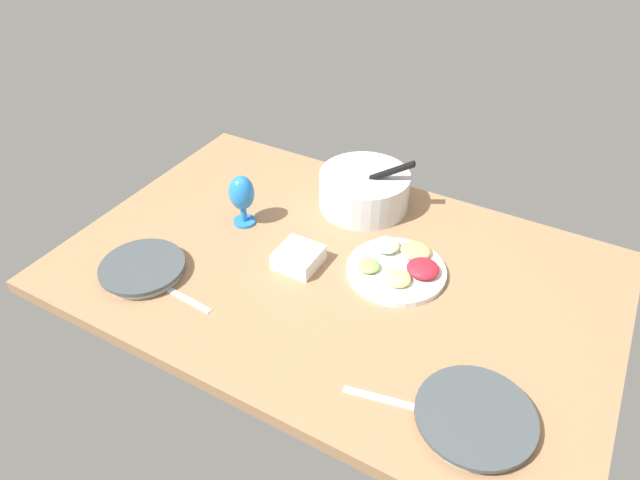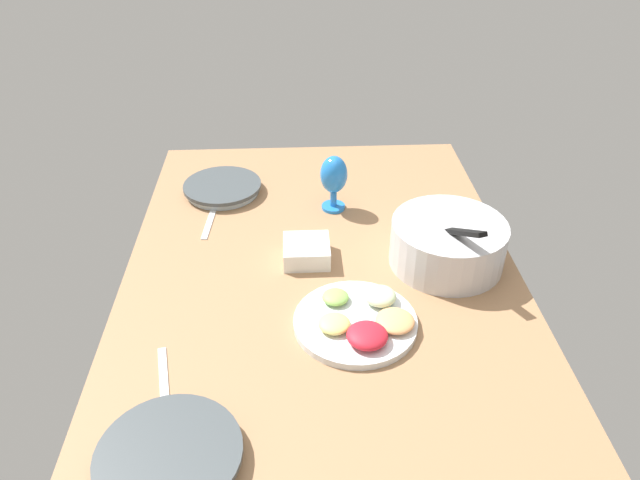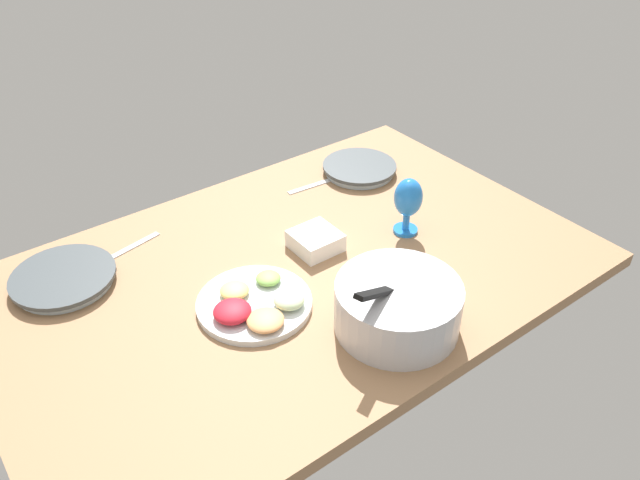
{
  "view_description": "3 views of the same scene",
  "coord_description": "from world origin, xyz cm",
  "px_view_note": "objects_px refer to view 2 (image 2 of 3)",
  "views": [
    {
      "loc": [
        57.94,
        -112.52,
        110.94
      ],
      "look_at": [
        -5.89,
        1.21,
        7.34
      ],
      "focal_mm": 31.81,
      "sensor_mm": 36.0,
      "label": 1
    },
    {
      "loc": [
        120.94,
        -7.01,
        96.01
      ],
      "look_at": [
        -8.54,
        -0.37,
        7.34
      ],
      "focal_mm": 33.6,
      "sensor_mm": 36.0,
      "label": 2
    },
    {
      "loc": [
        76.1,
        113.09,
        106.9
      ],
      "look_at": [
        -7.6,
        1.85,
        7.34
      ],
      "focal_mm": 35.77,
      "sensor_mm": 36.0,
      "label": 3
    }
  ],
  "objects_px": {
    "hurricane_glass_blue": "(334,177)",
    "dinner_plate_left": "(223,188)",
    "dinner_plate_right": "(169,457)",
    "square_bowl_white": "(307,250)",
    "mixing_bowl": "(448,242)",
    "fruit_platter": "(360,320)"
  },
  "relations": [
    {
      "from": "hurricane_glass_blue",
      "to": "dinner_plate_left",
      "type": "bearing_deg",
      "value": -108.2
    },
    {
      "from": "hurricane_glass_blue",
      "to": "dinner_plate_right",
      "type": "bearing_deg",
      "value": -22.31
    },
    {
      "from": "dinner_plate_left",
      "to": "square_bowl_white",
      "type": "bearing_deg",
      "value": 34.37
    },
    {
      "from": "dinner_plate_right",
      "to": "mixing_bowl",
      "type": "height_order",
      "value": "mixing_bowl"
    },
    {
      "from": "mixing_bowl",
      "to": "fruit_platter",
      "type": "bearing_deg",
      "value": -46.85
    },
    {
      "from": "dinner_plate_left",
      "to": "hurricane_glass_blue",
      "type": "distance_m",
      "value": 0.38
    },
    {
      "from": "dinner_plate_left",
      "to": "fruit_platter",
      "type": "height_order",
      "value": "fruit_platter"
    },
    {
      "from": "square_bowl_white",
      "to": "mixing_bowl",
      "type": "bearing_deg",
      "value": 84.81
    },
    {
      "from": "mixing_bowl",
      "to": "hurricane_glass_blue",
      "type": "height_order",
      "value": "mixing_bowl"
    },
    {
      "from": "square_bowl_white",
      "to": "dinner_plate_left",
      "type": "bearing_deg",
      "value": -145.63
    },
    {
      "from": "dinner_plate_left",
      "to": "hurricane_glass_blue",
      "type": "relative_size",
      "value": 1.41
    },
    {
      "from": "fruit_platter",
      "to": "dinner_plate_right",
      "type": "bearing_deg",
      "value": -48.11
    },
    {
      "from": "fruit_platter",
      "to": "hurricane_glass_blue",
      "type": "xyz_separation_m",
      "value": [
        -0.54,
        -0.03,
        0.09
      ]
    },
    {
      "from": "mixing_bowl",
      "to": "dinner_plate_left",
      "type": "bearing_deg",
      "value": -123.08
    },
    {
      "from": "dinner_plate_right",
      "to": "hurricane_glass_blue",
      "type": "distance_m",
      "value": 0.96
    },
    {
      "from": "fruit_platter",
      "to": "square_bowl_white",
      "type": "distance_m",
      "value": 0.3
    },
    {
      "from": "fruit_platter",
      "to": "hurricane_glass_blue",
      "type": "height_order",
      "value": "hurricane_glass_blue"
    },
    {
      "from": "mixing_bowl",
      "to": "fruit_platter",
      "type": "xyz_separation_m",
      "value": [
        0.24,
        -0.26,
        -0.05
      ]
    },
    {
      "from": "fruit_platter",
      "to": "hurricane_glass_blue",
      "type": "relative_size",
      "value": 1.66
    },
    {
      "from": "dinner_plate_right",
      "to": "hurricane_glass_blue",
      "type": "relative_size",
      "value": 1.54
    },
    {
      "from": "fruit_platter",
      "to": "square_bowl_white",
      "type": "bearing_deg",
      "value": -157.06
    },
    {
      "from": "hurricane_glass_blue",
      "to": "square_bowl_white",
      "type": "distance_m",
      "value": 0.29
    }
  ]
}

